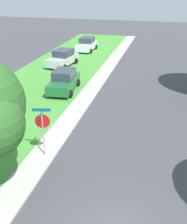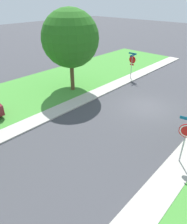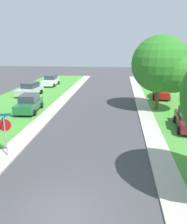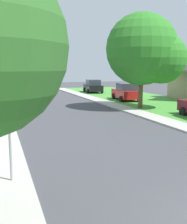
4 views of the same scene
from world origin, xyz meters
The scene contains 10 objects.
ground_plane centered at (0.00, 0.00, 0.00)m, with size 120.00×120.00×0.00m, color #424247.
sidewalk_east centered at (4.70, 12.00, 0.05)m, with size 1.40×56.00×0.10m, color #B7B2A8.
sidewalk_west centered at (-4.70, 12.00, 0.05)m, with size 1.40×56.00×0.10m, color #B7B2A8.
stop_sign_far_corner centered at (-4.55, 4.42, 1.89)m, with size 0.90×0.90×2.77m.
car_green_driveway_right centered at (-6.84, 13.77, 0.87)m, with size 2.30×4.43×1.76m.
car_silver_behind_trees centered at (-9.50, 20.82, 0.87)m, with size 2.49×4.51×1.76m.
car_red_kerbside_mid centered at (7.30, 21.37, 0.87)m, with size 2.45×4.50×1.76m.
car_black_across_road centered at (7.07, 30.72, 0.87)m, with size 2.45×4.50×1.76m.
car_white_near_corner centered at (-8.95, 28.28, 0.87)m, with size 2.08×4.32×1.76m.
tree_across_left centered at (6.28, 15.85, 4.49)m, with size 6.01×5.59×7.47m.
Camera 3 is at (2.08, -7.57, 6.66)m, focal length 36.91 mm.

